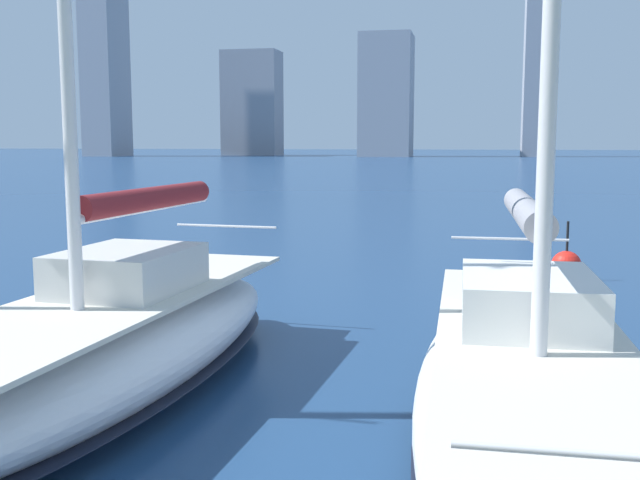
# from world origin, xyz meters

# --- Properties ---
(city_skyline) EXTENTS (166.63, 24.91, 51.37)m
(city_skyline) POSITION_xyz_m (6.99, -161.90, 18.12)
(city_skyline) COLOR gray
(city_skyline) RESTS_ON ground
(sailboat_grey) EXTENTS (2.53, 9.00, 9.94)m
(sailboat_grey) POSITION_xyz_m (-2.39, -6.65, 0.72)
(sailboat_grey) COLOR white
(sailboat_grey) RESTS_ON ground
(sailboat_maroon) EXTENTS (3.01, 8.84, 12.87)m
(sailboat_maroon) POSITION_xyz_m (2.72, -7.43, 0.75)
(sailboat_maroon) COLOR white
(sailboat_maroon) RESTS_ON ground
(channel_buoy) EXTENTS (0.70, 0.70, 1.40)m
(channel_buoy) POSITION_xyz_m (-3.90, -17.09, 0.36)
(channel_buoy) COLOR red
(channel_buoy) RESTS_ON ground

